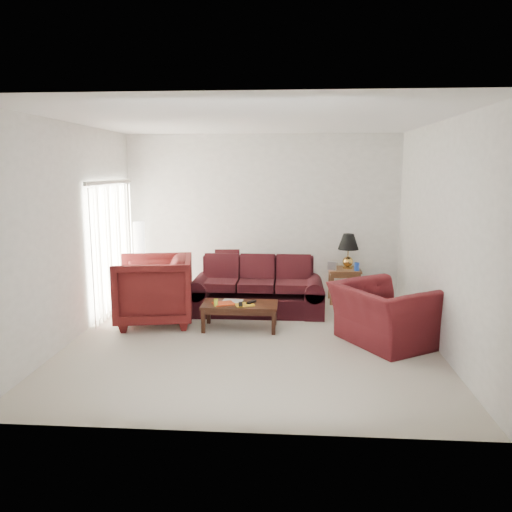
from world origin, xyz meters
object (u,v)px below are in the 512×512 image
(sofa, at_px, (257,286))
(armchair_left, at_px, (154,290))
(armchair_right, at_px, (384,315))
(coffee_table, at_px, (240,316))
(end_table, at_px, (344,285))
(floor_lamp, at_px, (140,260))

(sofa, bearing_deg, armchair_left, -160.46)
(armchair_right, distance_m, coffee_table, 2.11)
(armchair_right, bearing_deg, coffee_table, 44.52)
(armchair_left, xyz_separation_m, armchair_right, (3.40, -0.69, -0.12))
(end_table, height_order, floor_lamp, floor_lamp)
(sofa, relative_size, coffee_table, 1.96)
(sofa, bearing_deg, floor_lamp, 157.92)
(end_table, relative_size, floor_lamp, 0.42)
(sofa, xyz_separation_m, floor_lamp, (-2.19, 0.73, 0.28))
(sofa, distance_m, floor_lamp, 2.32)
(floor_lamp, relative_size, armchair_left, 1.25)
(armchair_left, distance_m, armchair_right, 3.47)
(end_table, xyz_separation_m, armchair_right, (0.33, -2.15, 0.10))
(sofa, relative_size, end_table, 3.59)
(sofa, xyz_separation_m, coffee_table, (-0.19, -0.87, -0.25))
(sofa, bearing_deg, armchair_right, -40.04)
(floor_lamp, height_order, armchair_left, floor_lamp)
(floor_lamp, relative_size, armchair_right, 1.15)
(coffee_table, bearing_deg, armchair_left, -172.81)
(floor_lamp, relative_size, coffee_table, 1.29)
(sofa, relative_size, armchair_left, 1.89)
(armchair_left, xyz_separation_m, coffee_table, (1.36, -0.20, -0.33))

